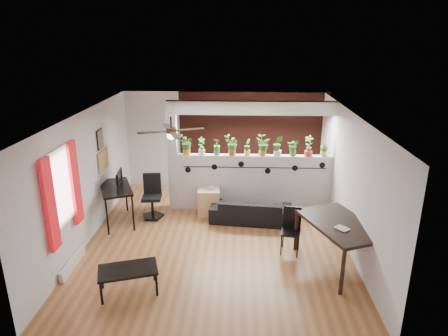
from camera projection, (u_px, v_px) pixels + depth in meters
room_shell at (216, 179)px, 7.86m from camera, size 6.30×7.10×2.90m
partition_wall at (254, 182)px, 9.45m from camera, size 3.60×0.18×1.35m
ceiling_header at (256, 108)px, 8.88m from camera, size 3.60×0.18×0.30m
pier_column at (173, 156)px, 9.32m from camera, size 0.22×0.20×2.60m
brick_panel at (253, 141)px, 10.64m from camera, size 3.90×0.05×2.60m
vine_decal at (254, 168)px, 9.23m from camera, size 3.31×0.01×0.30m
window_assembly at (62, 190)px, 6.76m from camera, size 0.09×1.30×1.55m
baseboard_heater at (73, 263)px, 7.21m from camera, size 0.08×1.00×0.18m
corkboard at (103, 161)px, 8.84m from camera, size 0.03×0.60×0.45m
framed_art at (100, 139)px, 8.64m from camera, size 0.03×0.34×0.44m
ceiling_fan at (171, 132)px, 7.28m from camera, size 1.19×1.19×0.43m
potted_plant_0 at (186, 144)px, 9.21m from camera, size 0.25×0.29×0.47m
potted_plant_1 at (202, 146)px, 9.21m from camera, size 0.24×0.21×0.41m
potted_plant_2 at (217, 146)px, 9.20m from camera, size 0.22×0.19×0.39m
potted_plant_3 at (232, 145)px, 9.17m from camera, size 0.31×0.31×0.46m
potted_plant_4 at (247, 147)px, 9.17m from camera, size 0.19×0.22×0.39m
potted_plant_5 at (263, 145)px, 9.14m from camera, size 0.29×0.26×0.47m
potted_plant_6 at (278, 145)px, 9.13m from camera, size 0.26×0.21×0.48m
potted_plant_7 at (293, 147)px, 9.13m from camera, size 0.23×0.21×0.40m
potted_plant_8 at (309, 145)px, 9.10m from camera, size 0.31×0.29×0.48m
potted_plant_9 at (324, 147)px, 9.10m from camera, size 0.22×0.24×0.40m
sofa at (251, 211)px, 8.95m from camera, size 1.78×0.85×0.50m
cube_shelf at (209, 202)px, 9.28m from camera, size 0.53×0.47×0.61m
cup at (211, 187)px, 9.17m from camera, size 0.16×0.16×0.10m
computer_desk at (116, 190)px, 8.74m from camera, size 1.02×1.32×0.85m
monitor at (117, 181)px, 8.83m from camera, size 0.31×0.09×0.17m
office_chair at (152, 199)px, 9.10m from camera, size 0.52×0.52×1.00m
dining_table at (340, 227)px, 7.06m from camera, size 1.48×1.82×0.86m
book at (339, 230)px, 6.75m from camera, size 0.28×0.29×0.02m
folding_chair at (291, 226)px, 7.64m from camera, size 0.43×0.43×0.89m
coffee_table at (128, 271)px, 6.43m from camera, size 1.05×0.78×0.44m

